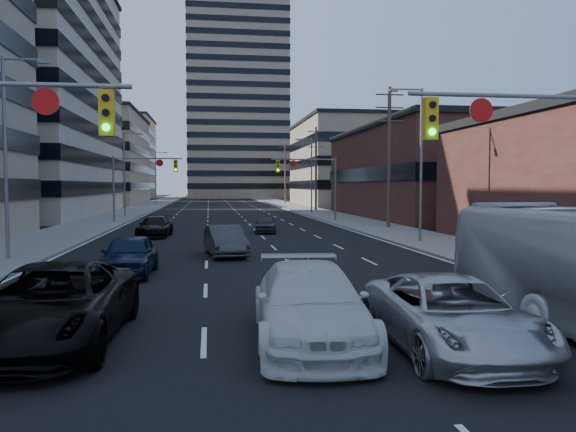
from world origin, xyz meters
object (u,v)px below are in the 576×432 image
at_px(silver_suv, 451,314).
at_px(sedan_blue, 129,255).
at_px(white_van, 310,304).
at_px(black_pickup, 52,305).

relative_size(silver_suv, sedan_blue, 1.21).
xyz_separation_m(white_van, silver_suv, (2.76, -1.01, -0.07)).
bearing_deg(sedan_blue, black_pickup, -89.82).
xyz_separation_m(black_pickup, white_van, (5.47, -0.57, -0.02)).
bearing_deg(white_van, sedan_blue, 121.31).
height_order(black_pickup, silver_suv, black_pickup).
height_order(white_van, silver_suv, white_van).
relative_size(white_van, silver_suv, 1.05).
bearing_deg(sedan_blue, white_van, -60.30).
bearing_deg(sedan_blue, silver_suv, -51.86).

